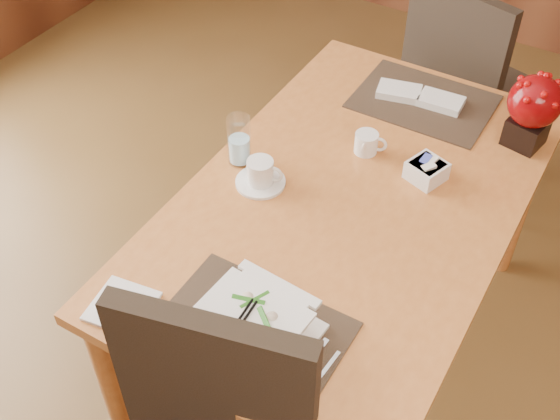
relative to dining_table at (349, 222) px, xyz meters
The scene contains 12 objects.
dining_table is the anchor object (origin of this frame).
placemat_near 0.56m from the dining_table, 90.00° to the right, with size 0.45×0.33×0.01m, color black.
placemat_far 0.56m from the dining_table, 90.00° to the left, with size 0.45×0.33×0.01m, color black.
soup_setting 0.58m from the dining_table, 88.27° to the right, with size 0.28×0.28×0.11m.
coffee_cup 0.30m from the dining_table, 163.60° to the right, with size 0.15×0.15×0.08m.
water_glass 0.41m from the dining_table, behind, with size 0.07×0.07×0.16m, color white.
creamer_jug 0.26m from the dining_table, 104.84° to the left, with size 0.09×0.09×0.07m, color silver, non-canonical shape.
sugar_caddy 0.28m from the dining_table, 51.70° to the left, with size 0.10×0.10×0.06m, color silver.
berry_decor 0.66m from the dining_table, 55.02° to the left, with size 0.16×0.16×0.24m.
napkins_far 0.56m from the dining_table, 90.49° to the left, with size 0.29×0.10×0.03m, color silver, non-canonical shape.
bread_plate 0.73m from the dining_table, 116.24° to the right, with size 0.15×0.15×0.01m, color silver.
far_chair 1.06m from the dining_table, 89.91° to the left, with size 0.56×0.56×0.98m.
Camera 1 is at (0.57, -0.77, 2.15)m, focal length 45.00 mm.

